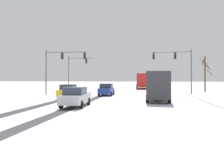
{
  "coord_description": "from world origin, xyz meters",
  "views": [
    {
      "loc": [
        3.96,
        -7.24,
        2.37
      ],
      "look_at": [
        0.0,
        20.1,
        2.8
      ],
      "focal_mm": 37.35,
      "sensor_mm": 36.0,
      "label": 1
    }
  ],
  "objects": [
    {
      "name": "car_silver_third",
      "position": [
        -1.79,
        11.39,
        0.82
      ],
      "size": [
        1.9,
        4.14,
        1.62
      ],
      "color": "#B7BABF",
      "rests_on": "ground"
    },
    {
      "name": "wheel_track_left_lane",
      "position": [
        -5.05,
        14.35,
        0.0
      ],
      "size": [
        1.1,
        31.58,
        0.01
      ],
      "primitive_type": "cube",
      "color": "#38383D",
      "rests_on": "ground"
    },
    {
      "name": "car_blue_lead",
      "position": [
        -1.35,
        24.11,
        0.82
      ],
      "size": [
        1.88,
        4.12,
        1.62
      ],
      "color": "#233899",
      "rests_on": "ground"
    },
    {
      "name": "bare_tree_sidewalk_far",
      "position": [
        13.98,
        34.17,
        3.3
      ],
      "size": [
        2.07,
        1.9,
        6.07
      ],
      "color": "#4C3828",
      "rests_on": "ground"
    },
    {
      "name": "wheel_track_right_lane",
      "position": [
        -1.92,
        14.35,
        0.0
      ],
      "size": [
        0.97,
        31.58,
        0.01
      ],
      "primitive_type": "cube",
      "color": "#38383D",
      "rests_on": "ground"
    },
    {
      "name": "car_yellow_cab_second",
      "position": [
        -5.16,
        19.46,
        0.82
      ],
      "size": [
        2.0,
        4.18,
        1.62
      ],
      "color": "yellow",
      "rests_on": "ground"
    },
    {
      "name": "traffic_signal_near_left",
      "position": [
        -8.24,
        24.84,
        4.64
      ],
      "size": [
        6.06,
        0.65,
        6.5
      ],
      "color": "#56565B",
      "rests_on": "ground"
    },
    {
      "name": "box_truck_delivery",
      "position": [
        5.21,
        17.44,
        1.63
      ],
      "size": [
        2.47,
        7.46,
        3.02
      ],
      "color": "yellow",
      "rests_on": "ground"
    },
    {
      "name": "bus_oncoming",
      "position": [
        3.15,
        46.33,
        1.99
      ],
      "size": [
        3.01,
        11.09,
        3.38
      ],
      "color": "#B21E1E",
      "rests_on": "ground"
    },
    {
      "name": "traffic_signal_near_right",
      "position": [
        8.42,
        26.79,
        4.62
      ],
      "size": [
        5.58,
        0.54,
        6.5
      ],
      "color": "#56565B",
      "rests_on": "ground"
    },
    {
      "name": "traffic_signal_far_left",
      "position": [
        -9.05,
        34.78,
        4.35
      ],
      "size": [
        4.87,
        0.51,
        6.5
      ],
      "color": "#56565B",
      "rests_on": "ground"
    }
  ]
}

